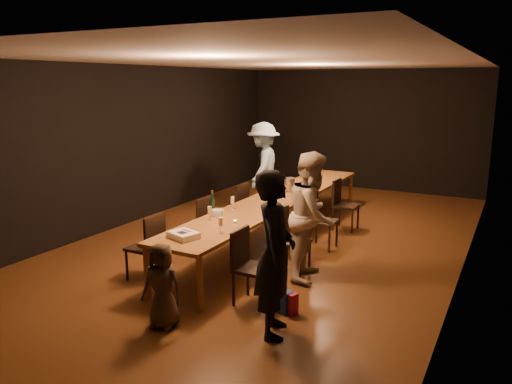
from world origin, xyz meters
The scene contains 30 objects.
ground centered at (0.00, 0.00, 0.00)m, with size 10.00×10.00×0.00m, color #3E1D0F.
room_shell centered at (0.00, 0.00, 2.08)m, with size 6.04×10.04×3.02m.
table centered at (0.00, 0.00, 0.70)m, with size 0.90×6.00×0.75m.
chair_right_0 centered at (0.85, -2.40, 0.47)m, with size 0.42×0.42×0.93m, color black, non-canonical shape.
chair_right_1 centered at (0.85, -1.20, 0.47)m, with size 0.42×0.42×0.93m, color black, non-canonical shape.
chair_right_2 centered at (0.85, 0.00, 0.47)m, with size 0.42×0.42×0.93m, color black, non-canonical shape.
chair_right_3 centered at (0.85, 1.20, 0.47)m, with size 0.42×0.42×0.93m, color black, non-canonical shape.
chair_left_0 centered at (-0.85, -2.40, 0.47)m, with size 0.42×0.42×0.93m, color black, non-canonical shape.
chair_left_1 centered at (-0.85, -1.20, 0.47)m, with size 0.42×0.42×0.93m, color black, non-canonical shape.
chair_left_2 centered at (-0.85, 0.00, 0.47)m, with size 0.42×0.42×0.93m, color black, non-canonical shape.
chair_left_3 centered at (-0.85, 1.20, 0.47)m, with size 0.42×0.42×0.93m, color black, non-canonical shape.
woman_birthday centered at (1.40, -2.95, 0.90)m, with size 0.66×0.43×1.81m, color black.
woman_tan centered at (1.15, -1.25, 0.88)m, with size 0.86×0.67×1.77m, color beige.
man_blue centered at (-1.15, 1.74, 0.94)m, with size 1.21×0.69×1.87m, color #92BFE2.
child centered at (0.24, -3.40, 0.49)m, with size 0.47×0.31×0.97m, color #453526.
gift_bag_red centered at (1.34, -2.44, 0.13)m, with size 0.22×0.12×0.26m, color red.
gift_bag_blue centered at (1.27, -2.44, 0.13)m, with size 0.22×0.14×0.27m, color #2542A1.
birthday_cake centered at (-0.07, -2.56, 0.79)m, with size 0.42×0.38×0.08m.
plate_stack centered at (-0.25, -1.49, 0.80)m, with size 0.19×0.19×0.10m, color silver.
champagne_bottle centered at (-0.39, -1.39, 0.93)m, with size 0.08×0.08×0.36m, color black, non-canonical shape.
ice_bucket centered at (-0.05, 0.64, 0.87)m, with size 0.21×0.21×0.23m, color silver.
wineglass_0 centered at (-0.22, -1.72, 0.85)m, with size 0.06×0.06×0.21m, color beige, non-canonical shape.
wineglass_1 centered at (0.22, -2.15, 0.85)m, with size 0.06×0.06×0.21m, color beige, non-canonical shape.
wineglass_2 centered at (-0.26, -1.03, 0.85)m, with size 0.06×0.06×0.21m, color silver, non-canonical shape.
wineglass_3 centered at (0.24, -0.37, 0.85)m, with size 0.06×0.06×0.21m, color beige, non-canonical shape.
wineglass_4 centered at (-0.23, 0.07, 0.85)m, with size 0.06×0.06×0.21m, color silver, non-canonical shape.
wineglass_5 centered at (0.14, 1.27, 0.85)m, with size 0.06×0.06×0.21m, color silver, non-canonical shape.
tealight_near centered at (0.15, -1.65, 0.77)m, with size 0.05×0.05×0.03m, color #B2B7B2.
tealight_mid centered at (0.15, -0.09, 0.77)m, with size 0.05×0.05×0.03m, color #B2B7B2.
tealight_far centered at (0.15, 1.51, 0.77)m, with size 0.05×0.05×0.03m, color #B2B7B2.
Camera 1 is at (3.57, -7.45, 2.67)m, focal length 35.00 mm.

